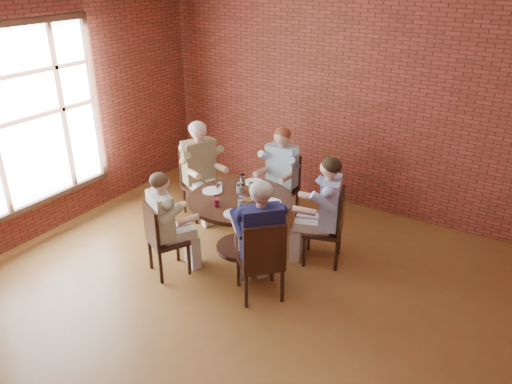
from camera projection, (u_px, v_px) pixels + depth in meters
The scene contains 27 objects.
floor at pixel (218, 331), 5.12m from camera, with size 7.00×7.00×0.00m, color brown.
wall_back at pixel (360, 96), 7.07m from camera, with size 7.00×7.00×0.00m, color maroon.
window at pixel (28, 118), 6.26m from camera, with size 0.10×2.16×2.36m.
dining_table at pixel (241, 213), 6.34m from camera, with size 1.32×1.32×0.75m.
chair_a at pixel (331, 225), 6.09m from camera, with size 0.57×0.57×0.97m.
diner_a at pixel (324, 211), 6.04m from camera, with size 0.56×0.69×1.39m, color #4153A9, non-canonical shape.
chair_b at pixel (283, 184), 7.19m from camera, with size 0.45×0.45×0.96m.
diner_b at pixel (280, 175), 7.05m from camera, with size 0.55×0.68×1.37m, color #89A0AF, non-canonical shape.
chair_c at pixel (199, 180), 7.30m from camera, with size 0.63×0.63×0.99m.
diner_c at pixel (201, 171), 7.14m from camera, with size 0.58×0.72×1.42m, color brown, non-canonical shape.
chair_d at pixel (161, 237), 5.85m from camera, with size 0.56×0.56×0.92m.
diner_d at pixel (167, 224), 5.83m from camera, with size 0.51×0.63×1.31m, color beige, non-canonical shape.
chair_e at pixel (262, 258), 5.39m from camera, with size 0.66×0.66×0.98m.
diner_e at pixel (260, 240), 5.40m from camera, with size 0.58×0.71×1.41m, color #16183F, non-canonical shape.
plate_a at pixel (271, 203), 6.10m from camera, with size 0.26×0.26×0.01m, color white.
plate_b at pixel (254, 182), 6.66m from camera, with size 0.26×0.26×0.01m, color white.
plate_c at pixel (212, 191), 6.41m from camera, with size 0.26×0.26×0.01m, color white.
plate_d at pixel (234, 214), 5.83m from camera, with size 0.26×0.26×0.01m, color white.
glass_a at pixel (259, 200), 6.03m from camera, with size 0.07×0.07×0.14m, color white.
glass_b at pixel (251, 188), 6.34m from camera, with size 0.07×0.07×0.14m, color white.
glass_c at pixel (243, 180), 6.58m from camera, with size 0.07×0.07×0.14m, color white.
glass_d at pixel (239, 188), 6.34m from camera, with size 0.07×0.07×0.14m, color white.
glass_e at pixel (219, 188), 6.34m from camera, with size 0.07×0.07×0.14m, color white.
glass_f at pixel (217, 201), 6.00m from camera, with size 0.07×0.07×0.14m, color white.
glass_g at pixel (241, 201), 6.00m from camera, with size 0.07×0.07×0.14m, color white.
glass_h at pixel (248, 202), 5.98m from camera, with size 0.07×0.07×0.14m, color white.
smartphone at pixel (266, 210), 5.92m from camera, with size 0.07×0.13×0.01m, color black.
Camera 1 is at (2.48, -3.19, 3.47)m, focal length 35.00 mm.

